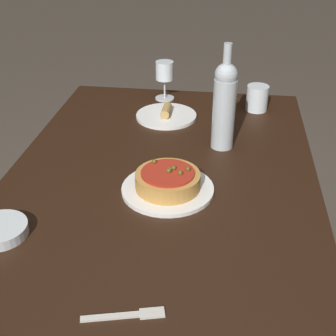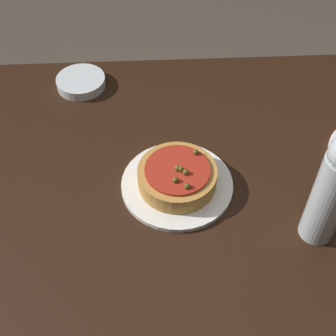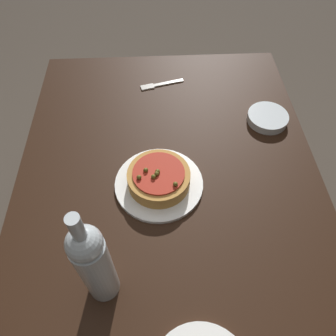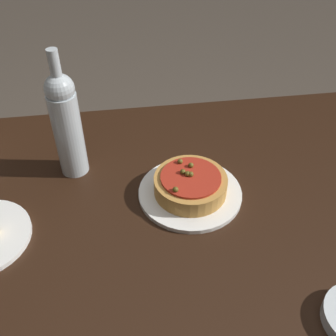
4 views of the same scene
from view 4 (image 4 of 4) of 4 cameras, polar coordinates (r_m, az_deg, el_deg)
dining_table at (r=1.04m, az=-0.15°, el=-8.58°), size 1.43×0.93×0.72m
dinner_plate at (r=1.00m, az=3.21°, el=-3.61°), size 0.26×0.26×0.01m
pizza at (r=0.98m, az=3.27°, el=-2.33°), size 0.18×0.18×0.06m
wine_bottle at (r=1.02m, az=-14.53°, el=6.30°), size 0.07×0.07×0.35m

